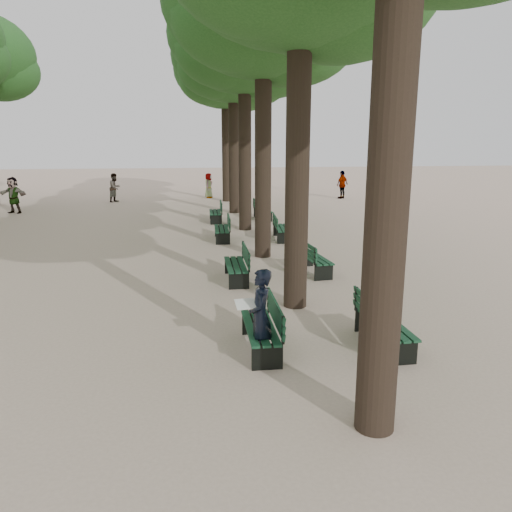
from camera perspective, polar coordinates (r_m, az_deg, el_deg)
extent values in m
plane|color=beige|center=(8.55, -1.31, -12.60)|extent=(120.00, 120.00, 0.00)
cylinder|color=#33261C|center=(6.12, 15.20, 13.00)|extent=(0.52, 0.52, 7.50)
cylinder|color=#33261C|center=(10.91, 4.82, 13.30)|extent=(0.52, 0.52, 7.50)
cylinder|color=#33261C|center=(15.83, 0.82, 13.31)|extent=(0.52, 0.52, 7.50)
cylinder|color=#33261C|center=(20.79, -1.28, 13.28)|extent=(0.52, 0.52, 7.50)
ellipsoid|color=#1C4D1A|center=(21.16, -1.34, 24.04)|extent=(6.00, 6.00, 4.50)
cylinder|color=#33261C|center=(25.76, -2.57, 13.26)|extent=(0.52, 0.52, 7.50)
ellipsoid|color=#1C4D1A|center=(26.07, -2.66, 21.98)|extent=(6.00, 6.00, 4.50)
cylinder|color=#33261C|center=(30.74, -3.44, 13.24)|extent=(0.52, 0.52, 7.50)
ellipsoid|color=#1C4D1A|center=(31.00, -3.55, 20.56)|extent=(6.00, 6.00, 4.50)
cube|color=black|center=(9.09, 0.43, -9.43)|extent=(0.54, 1.80, 0.45)
cube|color=#0E321F|center=(9.01, 0.44, -8.11)|extent=(0.56, 1.80, 0.04)
cube|color=#0E321F|center=(8.95, 2.23, -6.41)|extent=(0.06, 1.80, 0.40)
cube|color=black|center=(13.42, -2.35, -1.92)|extent=(0.54, 1.81, 0.45)
cube|color=#0E321F|center=(13.36, -2.36, -0.98)|extent=(0.56, 1.81, 0.04)
cube|color=#0E321F|center=(13.32, -1.17, 0.18)|extent=(0.06, 1.80, 0.40)
cube|color=black|center=(18.82, -3.95, 2.47)|extent=(0.58, 1.82, 0.45)
cube|color=#0E321F|center=(18.78, -3.96, 3.14)|extent=(0.60, 1.82, 0.04)
cube|color=#0E321F|center=(18.75, -3.12, 3.97)|extent=(0.10, 1.80, 0.40)
cube|color=black|center=(23.15, -4.69, 4.48)|extent=(0.57, 1.81, 0.45)
cube|color=#0E321F|center=(23.11, -4.70, 5.03)|extent=(0.59, 1.81, 0.04)
cube|color=#0E321F|center=(23.09, -4.01, 5.71)|extent=(0.09, 1.80, 0.40)
cube|color=black|center=(9.56, 14.50, -8.71)|extent=(0.56, 1.81, 0.45)
cube|color=#0E321F|center=(9.48, 14.58, -7.45)|extent=(0.58, 1.81, 0.04)
cube|color=#0E321F|center=(9.28, 13.08, -6.04)|extent=(0.08, 1.80, 0.40)
cube|color=black|center=(14.28, 6.69, -1.06)|extent=(0.70, 1.84, 0.45)
cube|color=#0E321F|center=(14.23, 6.71, -0.18)|extent=(0.72, 1.85, 0.04)
cube|color=#0E321F|center=(14.07, 5.67, 0.82)|extent=(0.22, 1.79, 0.40)
cube|color=black|center=(18.95, 3.05, 2.55)|extent=(0.66, 1.84, 0.45)
cube|color=#0E321F|center=(18.91, 3.05, 3.22)|extent=(0.68, 1.84, 0.04)
cube|color=#0E321F|center=(18.83, 2.22, 4.03)|extent=(0.19, 1.80, 0.40)
cube|color=black|center=(23.77, 0.82, 4.75)|extent=(0.67, 1.84, 0.45)
cube|color=#0E321F|center=(23.74, 0.82, 5.29)|extent=(0.69, 1.84, 0.04)
cube|color=#0E321F|center=(23.64, 0.16, 5.91)|extent=(0.19, 1.80, 0.40)
imported|color=black|center=(8.45, 0.51, -6.92)|extent=(0.41, 0.69, 1.64)
cube|color=white|center=(8.34, -1.19, -5.50)|extent=(0.37, 0.29, 0.12)
imported|color=#262628|center=(31.58, -15.81, 7.52)|extent=(0.74, 0.89, 1.72)
imported|color=#262628|center=(32.70, -5.44, 8.02)|extent=(0.55, 0.84, 1.59)
imported|color=#262628|center=(37.45, 4.93, 8.71)|extent=(0.44, 1.08, 1.63)
imported|color=#262628|center=(32.69, 9.83, 8.05)|extent=(1.05, 0.89, 1.77)
imported|color=#262628|center=(28.59, -25.99, 6.28)|extent=(1.74, 0.97, 1.86)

